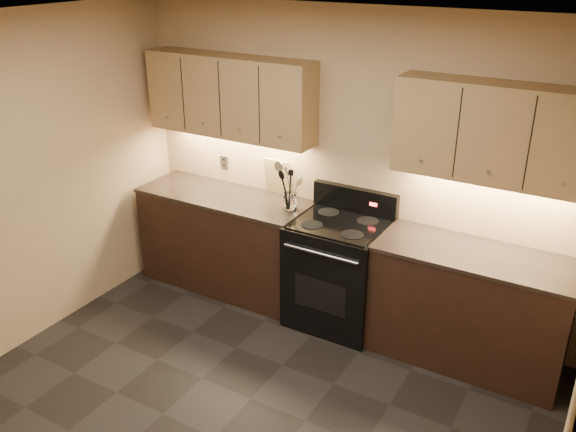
% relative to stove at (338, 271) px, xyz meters
% --- Properties ---
extents(ceiling, '(4.00, 4.00, 0.00)m').
position_rel_stove_xyz_m(ceiling, '(-0.08, -1.68, 2.12)').
color(ceiling, silver).
rests_on(ceiling, wall_back).
extents(wall_back, '(4.00, 0.04, 2.60)m').
position_rel_stove_xyz_m(wall_back, '(-0.08, 0.32, 0.82)').
color(wall_back, tan).
rests_on(wall_back, ground).
extents(counter_left, '(1.62, 0.62, 0.93)m').
position_rel_stove_xyz_m(counter_left, '(-1.18, 0.02, -0.01)').
color(counter_left, black).
rests_on(counter_left, ground).
extents(counter_right, '(1.46, 0.62, 0.93)m').
position_rel_stove_xyz_m(counter_right, '(1.10, 0.02, -0.01)').
color(counter_right, black).
rests_on(counter_right, ground).
extents(stove, '(0.76, 0.68, 1.14)m').
position_rel_stove_xyz_m(stove, '(0.00, 0.00, 0.00)').
color(stove, black).
rests_on(stove, ground).
extents(upper_cab_left, '(1.60, 0.30, 0.70)m').
position_rel_stove_xyz_m(upper_cab_left, '(-1.18, 0.17, 1.32)').
color(upper_cab_left, '#A47C52').
rests_on(upper_cab_left, wall_back).
extents(upper_cab_right, '(1.44, 0.30, 0.70)m').
position_rel_stove_xyz_m(upper_cab_right, '(1.10, 0.17, 1.32)').
color(upper_cab_right, '#A47C52').
rests_on(upper_cab_right, wall_back).
extents(outlet_plate, '(0.08, 0.01, 0.12)m').
position_rel_stove_xyz_m(outlet_plate, '(-1.38, 0.31, 0.64)').
color(outlet_plate, '#B2B5BA').
rests_on(outlet_plate, wall_back).
extents(utensil_crock, '(0.14, 0.14, 0.14)m').
position_rel_stove_xyz_m(utensil_crock, '(-0.50, 0.04, 0.52)').
color(utensil_crock, white).
rests_on(utensil_crock, counter_left).
extents(cutting_board, '(0.27, 0.07, 0.34)m').
position_rel_stove_xyz_m(cutting_board, '(-0.76, 0.28, 0.62)').
color(cutting_board, tan).
rests_on(cutting_board, counter_left).
extents(wooden_spoon, '(0.16, 0.13, 0.29)m').
position_rel_stove_xyz_m(wooden_spoon, '(-0.53, 0.04, 0.61)').
color(wooden_spoon, tan).
rests_on(wooden_spoon, utensil_crock).
extents(black_spoon, '(0.10, 0.15, 0.36)m').
position_rel_stove_xyz_m(black_spoon, '(-0.51, 0.05, 0.64)').
color(black_spoon, black).
rests_on(black_spoon, utensil_crock).
extents(black_turner, '(0.11, 0.12, 0.36)m').
position_rel_stove_xyz_m(black_turner, '(-0.49, 0.01, 0.65)').
color(black_turner, black).
rests_on(black_turner, utensil_crock).
extents(steel_spatula, '(0.19, 0.11, 0.39)m').
position_rel_stove_xyz_m(steel_spatula, '(-0.47, 0.05, 0.65)').
color(steel_spatula, silver).
rests_on(steel_spatula, utensil_crock).
extents(steel_skimmer, '(0.24, 0.13, 0.40)m').
position_rel_stove_xyz_m(steel_skimmer, '(-0.48, 0.03, 0.66)').
color(steel_skimmer, silver).
rests_on(steel_skimmer, utensil_crock).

